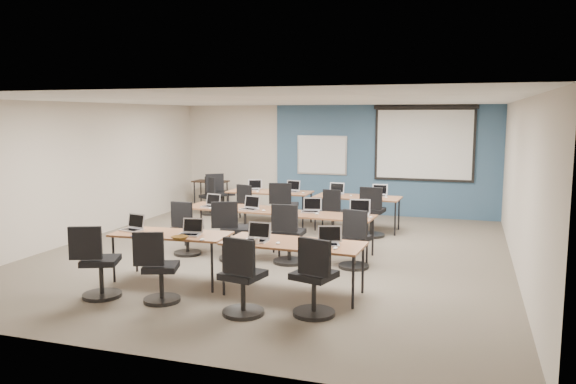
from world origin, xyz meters
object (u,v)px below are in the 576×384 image
(laptop_3, at_px, (328,240))
(laptop_9, at_px, (292,189))
(task_chair_3, at_px, (314,284))
(task_chair_9, at_px, (284,211))
(spare_chair_a, at_px, (221,198))
(projector_screen, at_px, (424,139))
(task_chair_6, at_px, (288,239))
(task_chair_7, at_px, (354,244))
(laptop_2, at_px, (257,236))
(training_table_front_right, at_px, (294,245))
(laptop_8, at_px, (254,187))
(task_chair_5, at_px, (232,236))
(laptop_10, at_px, (336,192))
(laptop_6, at_px, (311,208))
(task_chair_11, at_px, (371,216))
(training_table_mid_right, at_px, (326,218))
(training_table_back_left, at_px, (270,193))
(task_chair_2, at_px, (242,283))
(training_table_mid_left, at_px, (235,209))
(laptop_1, at_px, (191,231))
(laptop_4, at_px, (211,204))
(task_chair_1, at_px, (158,273))
(training_table_back_right, at_px, (357,199))
(task_chair_8, at_px, (245,210))
(training_table_front_left, at_px, (171,236))
(laptop_7, at_px, (359,212))
(task_chair_4, at_px, (186,233))
(spare_chair_b, at_px, (210,199))
(laptop_5, at_px, (250,206))
(laptop_11, at_px, (379,193))
(whiteboard, at_px, (322,155))
(utility_table, at_px, (211,185))
(task_chair_10, at_px, (333,216))

(laptop_3, distance_m, laptop_9, 5.28)
(task_chair_3, xyz_separation_m, task_chair_9, (-1.95, 4.73, 0.02))
(spare_chair_a, bearing_deg, projector_screen, -26.89)
(task_chair_6, distance_m, task_chair_7, 1.10)
(laptop_2, bearing_deg, laptop_3, 4.79)
(training_table_front_right, bearing_deg, laptop_8, 119.37)
(projector_screen, relative_size, task_chair_5, 2.34)
(projector_screen, xyz_separation_m, laptop_10, (-1.71, -1.76, -1.09))
(task_chair_7, bearing_deg, laptop_10, 121.74)
(laptop_6, height_order, task_chair_11, task_chair_11)
(training_table_mid_right, distance_m, training_table_back_left, 3.24)
(task_chair_3, distance_m, laptop_9, 6.00)
(task_chair_2, distance_m, task_chair_7, 2.69)
(laptop_6, xyz_separation_m, laptop_9, (-1.14, 2.46, 0.00))
(training_table_back_left, distance_m, task_chair_7, 4.16)
(training_table_mid_left, distance_m, training_table_mid_right, 1.86)
(task_chair_2, xyz_separation_m, spare_chair_a, (-3.23, 6.41, 0.01))
(training_table_mid_left, bearing_deg, laptop_1, -78.05)
(task_chair_3, bearing_deg, laptop_4, 148.38)
(task_chair_1, bearing_deg, projector_screen, 50.16)
(task_chair_1, bearing_deg, laptop_1, 69.24)
(laptop_2, bearing_deg, laptop_8, 113.04)
(task_chair_2, bearing_deg, task_chair_1, -174.24)
(training_table_back_right, distance_m, task_chair_8, 2.46)
(training_table_front_left, xyz_separation_m, laptop_7, (2.34, 2.31, 0.11))
(training_table_front_right, distance_m, task_chair_4, 2.88)
(laptop_3, distance_m, laptop_7, 2.33)
(task_chair_3, distance_m, spare_chair_b, 7.43)
(laptop_9, height_order, task_chair_9, task_chair_9)
(task_chair_1, xyz_separation_m, task_chair_4, (-0.87, 2.38, 0.00))
(laptop_7, relative_size, laptop_9, 1.09)
(training_table_front_left, bearing_deg, task_chair_7, 28.68)
(task_chair_8, height_order, task_chair_11, task_chair_11)
(laptop_1, bearing_deg, laptop_5, 81.25)
(task_chair_4, height_order, task_chair_5, task_chair_5)
(projector_screen, xyz_separation_m, laptop_7, (-0.74, -4.18, -1.09))
(task_chair_4, relative_size, laptop_11, 3.01)
(whiteboard, bearing_deg, task_chair_6, -81.63)
(spare_chair_a, relative_size, spare_chair_b, 1.08)
(task_chair_5, distance_m, utility_table, 5.35)
(projector_screen, distance_m, training_table_back_left, 3.88)
(laptop_2, bearing_deg, training_table_back_left, 108.94)
(projector_screen, xyz_separation_m, task_chair_10, (-1.61, -2.50, -1.50))
(laptop_2, bearing_deg, task_chair_5, 125.79)
(spare_chair_a, bearing_deg, task_chair_9, -73.77)
(laptop_1, xyz_separation_m, laptop_9, (-0.00, 4.88, 0.00))
(laptop_2, bearing_deg, task_chair_3, -33.25)
(training_table_mid_right, height_order, training_table_back_right, same)
(training_table_mid_right, xyz_separation_m, task_chair_9, (-1.36, 1.78, -0.24))
(training_table_back_left, height_order, training_table_back_right, same)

